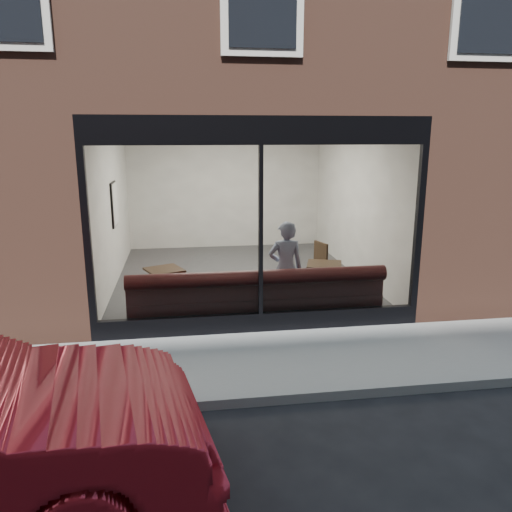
{
  "coord_description": "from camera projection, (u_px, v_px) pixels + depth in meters",
  "views": [
    {
      "loc": [
        -1.11,
        -5.02,
        2.96
      ],
      "look_at": [
        -0.02,
        2.4,
        1.11
      ],
      "focal_mm": 35.0,
      "sensor_mm": 36.0,
      "label": 1
    }
  ],
  "objects": [
    {
      "name": "cafe_wall_back",
      "position": [
        225.0,
        187.0,
        12.98
      ],
      "size": [
        5.0,
        0.0,
        5.0
      ],
      "primitive_type": "plane",
      "rotation": [
        1.57,
        0.0,
        0.0
      ],
      "color": "beige",
      "rests_on": "ground"
    },
    {
      "name": "cafe_table_left",
      "position": [
        164.0,
        270.0,
        8.33
      ],
      "size": [
        0.73,
        0.73,
        0.04
      ],
      "primitive_type": "cube",
      "rotation": [
        0.0,
        0.0,
        0.41
      ],
      "color": "#322213",
      "rests_on": "cafe_floor"
    },
    {
      "name": "cafe_wall_right",
      "position": [
        356.0,
        200.0,
        10.46
      ],
      "size": [
        0.0,
        6.0,
        6.0
      ],
      "primitive_type": "plane",
      "rotation": [
        1.57,
        0.0,
        -1.57
      ],
      "color": "beige",
      "rests_on": "ground"
    },
    {
      "name": "banquette",
      "position": [
        257.0,
        309.0,
        7.99
      ],
      "size": [
        4.0,
        0.55,
        0.45
      ],
      "primitive_type": "cube",
      "color": "#3B1517",
      "rests_on": "cafe_floor"
    },
    {
      "name": "storefront_kick",
      "position": [
        260.0,
        322.0,
        7.62
      ],
      "size": [
        5.0,
        0.1,
        0.3
      ],
      "primitive_type": "cube",
      "color": "black",
      "rests_on": "ground"
    },
    {
      "name": "host_building_backfill",
      "position": [
        217.0,
        177.0,
        15.87
      ],
      "size": [
        5.0,
        6.0,
        3.2
      ],
      "primitive_type": "cube",
      "color": "brown",
      "rests_on": "ground"
    },
    {
      "name": "storefront_glass",
      "position": [
        261.0,
        233.0,
        7.26
      ],
      "size": [
        4.8,
        0.0,
        4.8
      ],
      "primitive_type": "plane",
      "rotation": [
        1.57,
        0.0,
        0.0
      ],
      "color": "white",
      "rests_on": "storefront_kick"
    },
    {
      "name": "ground",
      "position": [
        288.0,
        400.0,
        5.69
      ],
      "size": [
        120.0,
        120.0,
        0.0
      ],
      "primitive_type": "plane",
      "color": "black",
      "rests_on": "ground"
    },
    {
      "name": "storefront_mullion",
      "position": [
        261.0,
        232.0,
        7.29
      ],
      "size": [
        0.06,
        0.1,
        2.5
      ],
      "primitive_type": "cube",
      "color": "black",
      "rests_on": "storefront_kick"
    },
    {
      "name": "cafe_chair_right",
      "position": [
        312.0,
        279.0,
        9.54
      ],
      "size": [
        0.54,
        0.54,
        0.04
      ],
      "primitive_type": "cube",
      "rotation": [
        0.0,
        0.0,
        3.44
      ],
      "color": "#322213",
      "rests_on": "cafe_floor"
    },
    {
      "name": "kerb_near",
      "position": [
        289.0,
        397.0,
        5.63
      ],
      "size": [
        40.0,
        0.1,
        0.12
      ],
      "primitive_type": "cube",
      "color": "gray",
      "rests_on": "ground"
    },
    {
      "name": "cafe_table_right",
      "position": [
        324.0,
        265.0,
        8.66
      ],
      "size": [
        0.74,
        0.74,
        0.04
      ],
      "primitive_type": "cube",
      "rotation": [
        0.0,
        0.0,
        -0.31
      ],
      "color": "#322213",
      "rests_on": "cafe_floor"
    },
    {
      "name": "person",
      "position": [
        286.0,
        268.0,
        8.24
      ],
      "size": [
        0.58,
        0.38,
        1.58
      ],
      "primitive_type": "imported",
      "rotation": [
        0.0,
        0.0,
        3.15
      ],
      "color": "#8A96B5",
      "rests_on": "cafe_floor"
    },
    {
      "name": "host_building_pier_left",
      "position": [
        76.0,
        189.0,
        12.46
      ],
      "size": [
        2.5,
        12.0,
        3.2
      ],
      "primitive_type": "cube",
      "color": "brown",
      "rests_on": "ground"
    },
    {
      "name": "storefront_header",
      "position": [
        261.0,
        130.0,
        6.94
      ],
      "size": [
        5.0,
        0.1,
        0.4
      ],
      "primitive_type": "cube",
      "color": "black",
      "rests_on": "host_building_upper"
    },
    {
      "name": "wall_poster",
      "position": [
        115.0,
        204.0,
        9.92
      ],
      "size": [
        0.02,
        0.62,
        0.82
      ],
      "primitive_type": "cube",
      "color": "white",
      "rests_on": "cafe_wall_left"
    },
    {
      "name": "sidewalk_near",
      "position": [
        273.0,
        361.0,
        6.65
      ],
      "size": [
        40.0,
        2.0,
        0.01
      ],
      "primitive_type": "cube",
      "color": "gray",
      "rests_on": "ground"
    },
    {
      "name": "host_building_pier_right",
      "position": [
        363.0,
        185.0,
        13.52
      ],
      "size": [
        2.5,
        12.0,
        3.2
      ],
      "primitive_type": "cube",
      "color": "brown",
      "rests_on": "ground"
    },
    {
      "name": "cafe_floor",
      "position": [
        239.0,
        277.0,
        10.49
      ],
      "size": [
        6.0,
        6.0,
        0.0
      ],
      "primitive_type": "plane",
      "color": "#2D2D30",
      "rests_on": "ground"
    },
    {
      "name": "cafe_wall_left",
      "position": [
        112.0,
        205.0,
        9.76
      ],
      "size": [
        0.0,
        6.0,
        6.0
      ],
      "primitive_type": "plane",
      "rotation": [
        1.57,
        0.0,
        1.57
      ],
      "color": "beige",
      "rests_on": "ground"
    },
    {
      "name": "cafe_ceiling",
      "position": [
        237.0,
        121.0,
        9.73
      ],
      "size": [
        6.0,
        6.0,
        0.0
      ],
      "primitive_type": "plane",
      "rotation": [
        3.14,
        0.0,
        0.0
      ],
      "color": "white",
      "rests_on": "host_building_upper"
    }
  ]
}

